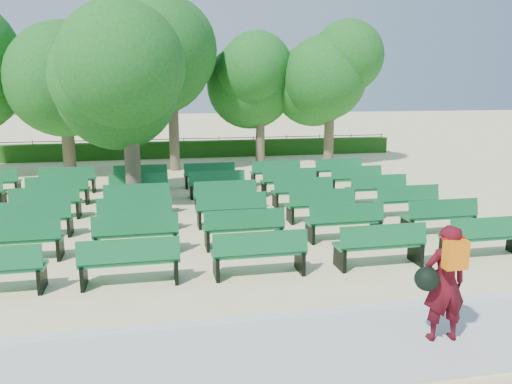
% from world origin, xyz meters
% --- Properties ---
extents(ground, '(120.00, 120.00, 0.00)m').
position_xyz_m(ground, '(0.00, 0.00, 0.00)').
color(ground, beige).
extents(paving, '(30.00, 2.20, 0.06)m').
position_xyz_m(paving, '(0.00, -7.40, 0.03)').
color(paving, beige).
rests_on(paving, ground).
extents(curb, '(30.00, 0.12, 0.10)m').
position_xyz_m(curb, '(0.00, -6.25, 0.05)').
color(curb, silver).
rests_on(curb, ground).
extents(hedge, '(26.00, 0.70, 0.90)m').
position_xyz_m(hedge, '(0.00, 14.00, 0.45)').
color(hedge, '#1F5014').
rests_on(hedge, ground).
extents(fence, '(26.00, 0.10, 1.02)m').
position_xyz_m(fence, '(0.00, 14.40, 0.00)').
color(fence, black).
rests_on(fence, ground).
extents(tree_line, '(21.80, 6.80, 7.04)m').
position_xyz_m(tree_line, '(0.00, 10.00, 0.00)').
color(tree_line, '#1B631E').
rests_on(tree_line, ground).
extents(bench_array, '(2.01, 0.72, 1.25)m').
position_xyz_m(bench_array, '(0.13, 0.61, 0.10)').
color(bench_array, '#10602F').
rests_on(bench_array, ground).
extents(tree_among, '(4.32, 4.32, 6.21)m').
position_xyz_m(tree_among, '(-1.38, 2.83, 4.23)').
color(tree_among, brown).
rests_on(tree_among, ground).
extents(person, '(0.88, 0.54, 1.84)m').
position_xyz_m(person, '(3.55, -7.55, 1.01)').
color(person, '#450912').
rests_on(person, ground).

